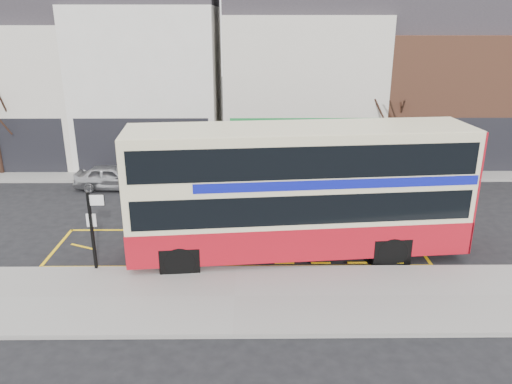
{
  "coord_description": "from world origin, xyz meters",
  "views": [
    {
      "loc": [
        0.55,
        -15.97,
        8.43
      ],
      "look_at": [
        0.71,
        2.0,
        2.1
      ],
      "focal_mm": 35.0,
      "sensor_mm": 36.0,
      "label": 1
    }
  ],
  "objects_px": {
    "bus_stop_post": "(93,223)",
    "street_tree_right": "(389,108)",
    "car_silver": "(112,177)",
    "car_white": "(377,176)",
    "double_decker_bus": "(300,190)",
    "car_grey": "(193,173)"
  },
  "relations": [
    {
      "from": "double_decker_bus",
      "to": "car_silver",
      "type": "bearing_deg",
      "value": 134.36
    },
    {
      "from": "car_grey",
      "to": "car_white",
      "type": "height_order",
      "value": "car_grey"
    },
    {
      "from": "car_grey",
      "to": "street_tree_right",
      "type": "height_order",
      "value": "street_tree_right"
    },
    {
      "from": "double_decker_bus",
      "to": "car_white",
      "type": "height_order",
      "value": "double_decker_bus"
    },
    {
      "from": "street_tree_right",
      "to": "car_white",
      "type": "bearing_deg",
      "value": -110.74
    },
    {
      "from": "car_silver",
      "to": "car_grey",
      "type": "xyz_separation_m",
      "value": [
        4.14,
        0.28,
        0.11
      ]
    },
    {
      "from": "car_white",
      "to": "double_decker_bus",
      "type": "bearing_deg",
      "value": 165.29
    },
    {
      "from": "bus_stop_post",
      "to": "car_white",
      "type": "bearing_deg",
      "value": 35.76
    },
    {
      "from": "double_decker_bus",
      "to": "car_grey",
      "type": "xyz_separation_m",
      "value": [
        -4.76,
        7.85,
        -1.8
      ]
    },
    {
      "from": "double_decker_bus",
      "to": "car_white",
      "type": "relative_size",
      "value": 2.64
    },
    {
      "from": "double_decker_bus",
      "to": "car_grey",
      "type": "height_order",
      "value": "double_decker_bus"
    },
    {
      "from": "bus_stop_post",
      "to": "car_silver",
      "type": "height_order",
      "value": "bus_stop_post"
    },
    {
      "from": "double_decker_bus",
      "to": "street_tree_right",
      "type": "relative_size",
      "value": 2.27
    },
    {
      "from": "car_silver",
      "to": "car_white",
      "type": "xyz_separation_m",
      "value": [
        13.66,
        -0.05,
        0.04
      ]
    },
    {
      "from": "bus_stop_post",
      "to": "street_tree_right",
      "type": "distance_m",
      "value": 17.48
    },
    {
      "from": "car_grey",
      "to": "street_tree_right",
      "type": "xyz_separation_m",
      "value": [
        10.58,
        2.47,
        2.95
      ]
    },
    {
      "from": "bus_stop_post",
      "to": "street_tree_right",
      "type": "height_order",
      "value": "street_tree_right"
    },
    {
      "from": "double_decker_bus",
      "to": "car_white",
      "type": "xyz_separation_m",
      "value": [
        4.75,
        7.52,
        -1.87
      ]
    },
    {
      "from": "bus_stop_post",
      "to": "street_tree_right",
      "type": "relative_size",
      "value": 0.52
    },
    {
      "from": "bus_stop_post",
      "to": "car_grey",
      "type": "height_order",
      "value": "bus_stop_post"
    },
    {
      "from": "bus_stop_post",
      "to": "car_grey",
      "type": "bearing_deg",
      "value": 74.76
    },
    {
      "from": "street_tree_right",
      "to": "bus_stop_post",
      "type": "bearing_deg",
      "value": -137.93
    }
  ]
}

